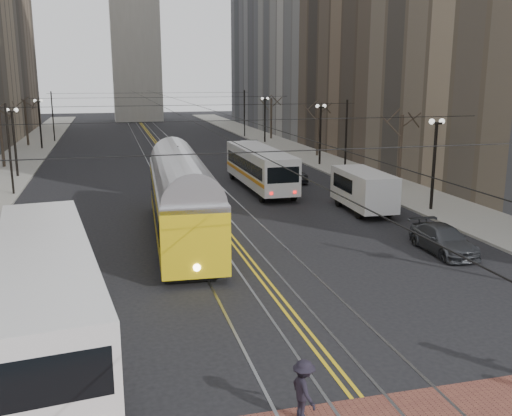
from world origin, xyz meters
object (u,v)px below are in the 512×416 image
sedan_silver (250,149)px  sedan_parked (443,239)px  rear_bus (260,169)px  streetcar (182,205)px  sedan_grey (288,172)px  transit_bus (47,295)px  pedestrian_d (304,390)px  cargo_van (363,192)px

sedan_silver → sedan_parked: sedan_silver is taller
rear_bus → sedan_parked: size_ratio=2.62×
streetcar → sedan_grey: size_ratio=3.26×
rear_bus → sedan_silver: 18.41m
sedan_grey → transit_bus: bearing=-127.9°
transit_bus → pedestrian_d: transit_bus is taller
transit_bus → pedestrian_d: 8.86m
rear_bus → cargo_van: bearing=-64.0°
sedan_silver → pedestrian_d: sedan_silver is taller
streetcar → cargo_van: streetcar is taller
cargo_van → sedan_grey: (-1.27, 11.57, -0.50)m
transit_bus → sedan_grey: (16.33, 26.07, -0.85)m
transit_bus → sedan_silver: (16.92, 41.43, -0.79)m
cargo_van → sedan_silver: (-0.68, 26.92, -0.44)m
pedestrian_d → rear_bus: bearing=-21.0°
cargo_van → sedan_silver: 26.93m
sedan_silver → cargo_van: bearing=-85.5°
cargo_van → sedan_silver: size_ratio=1.13×
transit_bus → sedan_parked: size_ratio=2.93×
sedan_grey → sedan_parked: 20.59m
streetcar → sedan_grey: 18.27m
sedan_grey → sedan_parked: size_ratio=1.04×
transit_bus → sedan_parked: transit_bus is taller
transit_bus → rear_bus: 26.88m
transit_bus → sedan_silver: 44.76m
transit_bus → sedan_grey: bearing=51.0°
streetcar → sedan_parked: (12.00, -5.72, -1.14)m
cargo_van → pedestrian_d: bearing=-116.5°
sedan_grey → pedestrian_d: 33.52m
sedan_parked → pedestrian_d: pedestrian_d is taller
sedan_parked → sedan_silver: bearing=92.8°
pedestrian_d → sedan_grey: bearing=-25.2°
rear_bus → sedan_parked: 18.46m
streetcar → cargo_van: bearing=18.2°
pedestrian_d → transit_bus: bearing=39.2°
transit_bus → sedan_grey: transit_bus is taller
transit_bus → cargo_van: bearing=32.6°
transit_bus → rear_bus: size_ratio=1.12×
sedan_silver → sedan_parked: size_ratio=1.16×
streetcar → rear_bus: bearing=61.3°
rear_bus → sedan_parked: (4.50, -17.88, -0.89)m
cargo_van → sedan_grey: size_ratio=1.26×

